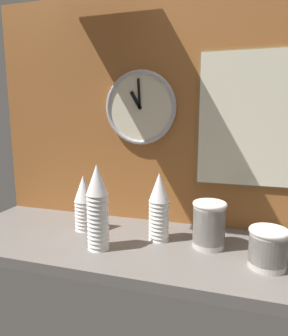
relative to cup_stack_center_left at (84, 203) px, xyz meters
The scene contains 9 objects.
ground_plane 0.30m from the cup_stack_center_left, 10.11° to the right, with size 1.60×0.56×0.04m, color slate.
wall_tiled_back 0.53m from the cup_stack_center_left, 39.52° to the left, with size 1.60×0.03×1.05m.
cup_stack_center_left is the anchor object (origin of this frame).
cup_stack_center 0.22m from the cup_stack_center_left, 47.65° to the right, with size 0.08×0.08×0.33m.
cup_stack_center_right 0.35m from the cup_stack_center_left, ahead, with size 0.08×0.08×0.28m.
bowl_stack_far_right 0.76m from the cup_stack_center_left, ahead, with size 0.13×0.13×0.14m.
bowl_stack_right 0.55m from the cup_stack_center_left, ahead, with size 0.13×0.13×0.18m.
wall_clock 0.50m from the cup_stack_center_left, 42.57° to the left, with size 0.34×0.03×0.34m.
menu_board 0.79m from the cup_stack_center_left, 16.26° to the left, with size 0.43×0.01×0.58m.
Camera 1 is at (0.36, -1.10, 0.51)m, focal length 32.00 mm.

